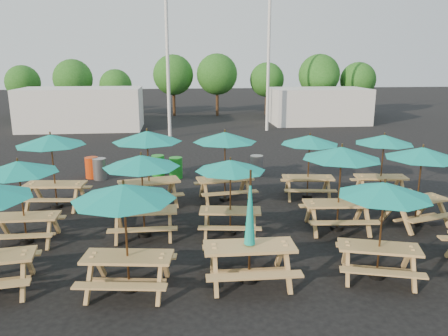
{
  "coord_description": "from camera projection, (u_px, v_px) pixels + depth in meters",
  "views": [
    {
      "loc": [
        -1.56,
        -12.82,
        4.71
      ],
      "look_at": [
        0.0,
        1.5,
        1.1
      ],
      "focal_mm": 35.0,
      "sensor_mm": 36.0,
      "label": 1
    }
  ],
  "objects": [
    {
      "name": "tree_7",
      "position": [
        358.0,
        80.0,
        36.48
      ],
      "size": [
        2.95,
        2.95,
        4.48
      ],
      "color": "#382314",
      "rests_on": "ground"
    },
    {
      "name": "event_tent_1",
      "position": [
        318.0,
        106.0,
        32.63
      ],
      "size": [
        7.0,
        4.0,
        2.6
      ],
      "primitive_type": "cube",
      "color": "silver",
      "rests_on": "ground"
    },
    {
      "name": "waste_bin_2",
      "position": [
        158.0,
        165.0,
        18.05
      ],
      "size": [
        0.53,
        0.53,
        0.85
      ],
      "primitive_type": "cylinder",
      "color": "#188621",
      "rests_on": "ground"
    },
    {
      "name": "event_tent_0",
      "position": [
        82.0,
        109.0,
        29.85
      ],
      "size": [
        8.0,
        4.0,
        2.8
      ],
      "primitive_type": "cube",
      "color": "silver",
      "rests_on": "ground"
    },
    {
      "name": "tree_6",
      "position": [
        319.0,
        75.0,
        36.0
      ],
      "size": [
        3.38,
        3.38,
        5.13
      ],
      "color": "#382314",
      "rests_on": "ground"
    },
    {
      "name": "picnic_unit_13",
      "position": [
        422.0,
        157.0,
        12.29
      ],
      "size": [
        2.56,
        2.56,
        2.33
      ],
      "rotation": [
        0.0,
        0.0,
        0.27
      ],
      "color": "#B3844F",
      "rests_on": "ground"
    },
    {
      "name": "picnic_unit_9",
      "position": [
        384.0,
        195.0,
        9.23
      ],
      "size": [
        2.46,
        2.46,
        2.21
      ],
      "rotation": [
        0.0,
        0.0,
        -0.29
      ],
      "color": "#B3844F",
      "rests_on": "ground"
    },
    {
      "name": "tree_3",
      "position": [
        173.0,
        75.0,
        36.5
      ],
      "size": [
        3.36,
        3.36,
        5.09
      ],
      "color": "#382314",
      "rests_on": "ground"
    },
    {
      "name": "picnic_unit_5",
      "position": [
        147.0,
        141.0,
        13.97
      ],
      "size": [
        2.69,
        2.69,
        2.5
      ],
      "rotation": [
        0.0,
        0.0,
        0.23
      ],
      "color": "#B3844F",
      "rests_on": "ground"
    },
    {
      "name": "picnic_unit_1",
      "position": [
        19.0,
        172.0,
        11.06
      ],
      "size": [
        2.0,
        2.0,
        2.23
      ],
      "rotation": [
        0.0,
        0.0,
        -0.0
      ],
      "color": "#B3844F",
      "rests_on": "ground"
    },
    {
      "name": "ground",
      "position": [
        229.0,
        214.0,
        13.67
      ],
      "size": [
        120.0,
        120.0,
        0.0
      ],
      "primitive_type": "plane",
      "color": "black",
      "rests_on": "ground"
    },
    {
      "name": "tree_5",
      "position": [
        267.0,
        80.0,
        37.4
      ],
      "size": [
        2.94,
        2.94,
        4.45
      ],
      "color": "#382314",
      "rests_on": "ground"
    },
    {
      "name": "picnic_unit_10",
      "position": [
        341.0,
        158.0,
        11.9
      ],
      "size": [
        2.32,
        2.32,
        2.42
      ],
      "rotation": [
        0.0,
        0.0,
        -0.08
      ],
      "color": "#B3844F",
      "rests_on": "ground"
    },
    {
      "name": "picnic_unit_8",
      "position": [
        225.0,
        141.0,
        14.47
      ],
      "size": [
        2.4,
        2.4,
        2.39
      ],
      "rotation": [
        0.0,
        0.0,
        0.14
      ],
      "color": "#B3844F",
      "rests_on": "ground"
    },
    {
      "name": "mast_1",
      "position": [
        269.0,
        38.0,
        28.12
      ],
      "size": [
        0.2,
        0.2,
        12.0
      ],
      "primitive_type": "cylinder",
      "color": "silver",
      "rests_on": "ground"
    },
    {
      "name": "waste_bin_4",
      "position": [
        257.0,
        166.0,
        18.01
      ],
      "size": [
        0.53,
        0.53,
        0.85
      ],
      "primitive_type": "cylinder",
      "color": "gray",
      "rests_on": "ground"
    },
    {
      "name": "waste_bin_1",
      "position": [
        100.0,
        169.0,
        17.48
      ],
      "size": [
        0.53,
        0.53,
        0.85
      ],
      "primitive_type": "cylinder",
      "color": "gray",
      "rests_on": "ground"
    },
    {
      "name": "picnic_unit_11",
      "position": [
        310.0,
        143.0,
        14.82
      ],
      "size": [
        2.24,
        2.24,
        2.22
      ],
      "rotation": [
        0.0,
        0.0,
        -0.14
      ],
      "color": "#B3844F",
      "rests_on": "ground"
    },
    {
      "name": "picnic_unit_4",
      "position": [
        141.0,
        166.0,
        11.47
      ],
      "size": [
        2.06,
        2.06,
        2.29
      ],
      "rotation": [
        0.0,
        0.0,
        0.01
      ],
      "color": "#B3844F",
      "rests_on": "ground"
    },
    {
      "name": "tree_1",
      "position": [
        73.0,
        79.0,
        34.94
      ],
      "size": [
        3.11,
        3.11,
        4.72
      ],
      "color": "#382314",
      "rests_on": "ground"
    },
    {
      "name": "picnic_unit_7",
      "position": [
        230.0,
        170.0,
        11.63
      ],
      "size": [
        2.15,
        2.15,
        2.13
      ],
      "rotation": [
        0.0,
        0.0,
        -0.14
      ],
      "color": "#B3844F",
      "rests_on": "ground"
    },
    {
      "name": "picnic_unit_2",
      "position": [
        51.0,
        144.0,
        13.75
      ],
      "size": [
        2.39,
        2.39,
        2.43
      ],
      "rotation": [
        0.0,
        0.0,
        -0.11
      ],
      "color": "#B3844F",
      "rests_on": "ground"
    },
    {
      "name": "tree_2",
      "position": [
        116.0,
        86.0,
        35.18
      ],
      "size": [
        2.59,
        2.59,
        3.93
      ],
      "color": "#382314",
      "rests_on": "ground"
    },
    {
      "name": "picnic_unit_3",
      "position": [
        124.0,
        198.0,
        8.66
      ],
      "size": [
        2.36,
        2.36,
        2.34
      ],
      "rotation": [
        0.0,
        0.0,
        -0.14
      ],
      "color": "#B3844F",
      "rests_on": "ground"
    },
    {
      "name": "waste_bin_3",
      "position": [
        176.0,
        168.0,
        17.67
      ],
      "size": [
        0.53,
        0.53,
        0.85
      ],
      "primitive_type": "cylinder",
      "color": "#188621",
      "rests_on": "ground"
    },
    {
      "name": "waste_bin_0",
      "position": [
        92.0,
        168.0,
        17.69
      ],
      "size": [
        0.53,
        0.53,
        0.85
      ],
      "primitive_type": "cylinder",
      "color": "red",
      "rests_on": "ground"
    },
    {
      "name": "picnic_unit_6",
      "position": [
        250.0,
        237.0,
        9.29
      ],
      "size": [
        1.98,
        1.73,
        2.5
      ],
      "rotation": [
        0.0,
        0.0,
        -0.01
      ],
      "color": "#B3844F",
      "rests_on": "ground"
    },
    {
      "name": "tree_4",
      "position": [
        217.0,
        74.0,
        36.43
      ],
      "size": [
        3.41,
        3.41,
        5.17
      ],
      "color": "#382314",
      "rests_on": "ground"
    },
    {
      "name": "tree_0",
      "position": [
        23.0,
        82.0,
        35.86
      ],
      "size": [
        2.8,
        2.8,
        4.24
      ],
      "color": "#382314",
      "rests_on": "ground"
    },
    {
      "name": "mast_0",
      "position": [
        167.0,
        36.0,
        25.51
      ],
      "size": [
        0.2,
        0.2,
        12.0
      ],
      "primitive_type": "cylinder",
      "color": "silver",
      "rests_on": "ground"
    },
    {
      "name": "picnic_unit_14",
      "position": [
        384.0,
        143.0,
        14.91
      ],
      "size": [
        2.22,
        2.22,
        2.22
      ],
      "rotation": [
        0.0,
        0.0,
        -0.13
      ],
      "color": "#B3844F",
      "rests_on": "ground"
    }
  ]
}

